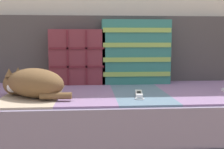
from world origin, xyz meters
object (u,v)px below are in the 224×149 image
at_px(couch, 112,120).
at_px(sleeping_cat, 31,83).
at_px(throw_pillow_quilted, 78,57).
at_px(throw_pillow_striped, 136,52).
at_px(game_remote_near, 139,94).

relative_size(couch, sleeping_cat, 4.87).
bearing_deg(throw_pillow_quilted, sleeping_cat, -116.44).
distance_m(couch, sleeping_cat, 0.54).
relative_size(couch, throw_pillow_quilted, 5.12).
bearing_deg(throw_pillow_striped, sleeping_cat, -144.35).
xyz_separation_m(throw_pillow_striped, sleeping_cat, (-0.61, -0.44, -0.14)).
xyz_separation_m(couch, throw_pillow_quilted, (-0.21, 0.24, 0.37)).
bearing_deg(throw_pillow_quilted, game_remote_near, -51.95).
distance_m(throw_pillow_quilted, sleeping_cat, 0.50).
bearing_deg(throw_pillow_quilted, throw_pillow_striped, -0.07).
height_order(couch, sleeping_cat, sleeping_cat).
bearing_deg(game_remote_near, throw_pillow_quilted, 128.05).
bearing_deg(throw_pillow_striped, throw_pillow_quilted, 179.93).
xyz_separation_m(throw_pillow_quilted, sleeping_cat, (-0.22, -0.44, -0.11)).
bearing_deg(throw_pillow_quilted, couch, -48.70).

